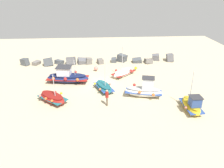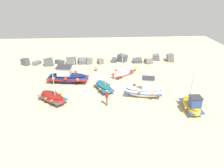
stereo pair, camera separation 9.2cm
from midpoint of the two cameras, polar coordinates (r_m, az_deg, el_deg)
ground_plane at (r=27.21m, az=-3.36°, el=0.25°), size 49.36×49.36×0.00m
fishing_boat_0 at (r=23.55m, az=-14.90°, el=-3.36°), size 3.47×3.32×3.15m
fishing_boat_1 at (r=22.51m, az=19.81°, el=-5.08°), size 1.76×3.32×3.79m
fishing_boat_2 at (r=24.03m, az=8.32°, el=-1.61°), size 4.29×2.61×2.24m
fishing_boat_3 at (r=25.25m, az=-2.03°, el=-0.69°), size 2.41×3.51×3.14m
fishing_boat_4 at (r=27.79m, az=-11.26°, el=1.88°), size 5.34×2.83×2.89m
fishing_boat_5 at (r=29.19m, az=3.09°, el=2.96°), size 3.52×3.39×3.97m
person_walking at (r=21.86m, az=-1.21°, el=-3.21°), size 0.32×0.32×1.72m
breakwater_rocks at (r=34.00m, az=-2.38°, el=6.10°), size 23.31×2.54×1.43m
mooring_buoy_0 at (r=31.13m, az=6.23°, el=4.07°), size 0.40×0.40×0.57m
mooring_buoy_1 at (r=30.87m, az=-3.99°, el=4.02°), size 0.55×0.55×0.66m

